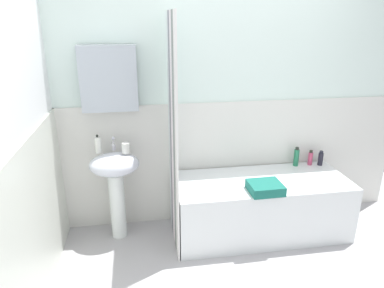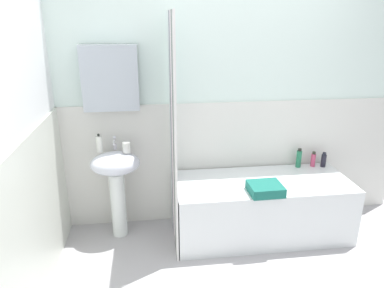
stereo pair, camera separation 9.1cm
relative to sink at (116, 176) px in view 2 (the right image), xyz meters
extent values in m
cube|color=white|center=(1.04, 0.24, 0.59)|extent=(3.60, 0.05, 2.40)
cube|color=silver|center=(1.04, 0.21, -0.01)|extent=(3.60, 0.02, 1.20)
cube|color=silver|center=(0.00, 0.15, 0.85)|extent=(0.48, 0.12, 0.56)
cube|color=white|center=(-0.53, -0.69, 0.59)|extent=(0.05, 1.81, 2.40)
cube|color=silver|center=(-0.50, -0.69, -0.01)|extent=(0.02, 1.81, 1.20)
cylinder|color=white|center=(0.00, 0.00, -0.29)|extent=(0.14, 0.14, 0.63)
ellipsoid|color=white|center=(0.00, 0.00, 0.12)|extent=(0.44, 0.34, 0.20)
cylinder|color=silver|center=(0.00, 0.10, 0.24)|extent=(0.03, 0.03, 0.05)
cylinder|color=silver|center=(0.00, 0.05, 0.30)|extent=(0.02, 0.10, 0.02)
sphere|color=silver|center=(0.00, 0.10, 0.33)|extent=(0.03, 0.03, 0.03)
cylinder|color=white|center=(-0.13, 0.05, 0.29)|extent=(0.05, 0.05, 0.14)
sphere|color=black|center=(-0.13, 0.05, 0.37)|extent=(0.02, 0.02, 0.02)
cylinder|color=silver|center=(0.11, 0.00, 0.27)|extent=(0.07, 0.07, 0.09)
cube|color=white|center=(1.32, -0.14, -0.33)|extent=(1.59, 0.67, 0.54)
cube|color=white|center=(0.51, -0.41, 0.39)|extent=(0.01, 0.13, 2.00)
cube|color=gray|center=(0.51, -0.28, 0.39)|extent=(0.01, 0.13, 2.00)
cube|color=white|center=(0.51, -0.14, 0.39)|extent=(0.01, 0.13, 2.00)
cube|color=gray|center=(0.51, -0.01, 0.39)|extent=(0.01, 0.13, 2.00)
cube|color=white|center=(0.51, 0.12, 0.39)|extent=(0.01, 0.13, 2.00)
cylinder|color=#23212E|center=(2.02, 0.10, 0.00)|extent=(0.05, 0.05, 0.13)
cylinder|color=black|center=(2.02, 0.10, 0.08)|extent=(0.03, 0.03, 0.02)
cylinder|color=#CD476D|center=(1.92, 0.12, 0.00)|extent=(0.04, 0.04, 0.13)
cylinder|color=#292B1F|center=(1.92, 0.12, 0.08)|extent=(0.03, 0.03, 0.02)
cylinder|color=#267953|center=(1.77, 0.12, 0.02)|extent=(0.05, 0.05, 0.17)
cylinder|color=#272B25|center=(1.77, 0.12, 0.12)|extent=(0.04, 0.04, 0.02)
cube|color=#1D6B5E|center=(1.26, -0.37, -0.02)|extent=(0.28, 0.25, 0.08)
camera|label=1|loc=(0.22, -2.93, 1.33)|focal=32.97mm
camera|label=2|loc=(0.31, -2.95, 1.33)|focal=32.97mm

